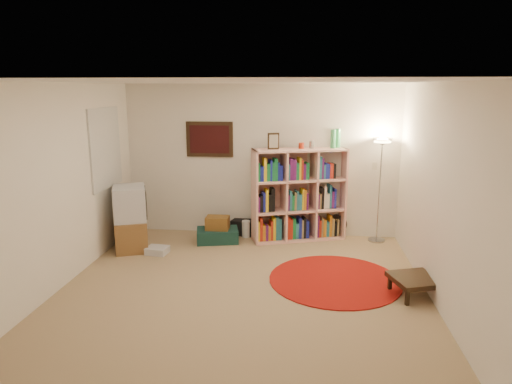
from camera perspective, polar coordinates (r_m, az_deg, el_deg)
room at (r=5.42m, az=-2.25°, el=0.39°), size 4.54×4.54×2.54m
bookshelf at (r=7.40m, az=5.20°, el=-0.51°), size 1.55×0.86×1.79m
floor_lamp at (r=7.39m, az=15.42°, el=4.33°), size 0.34×0.34×1.67m
floor_fan at (r=7.75m, az=10.07°, el=-4.14°), size 0.33×0.20×0.37m
tv_stand at (r=7.25m, az=-15.38°, el=-3.26°), size 0.68×0.80×0.98m
dvd_box at (r=7.05m, az=-12.24°, el=-7.13°), size 0.33×0.29×0.10m
suitcase at (r=7.42m, az=-4.83°, el=-5.41°), size 0.73×0.55×0.21m
wicker_basket at (r=7.36m, az=-4.83°, el=-3.87°), size 0.36×0.26×0.21m
duffel_bag at (r=7.78m, az=-1.58°, el=-4.35°), size 0.42×0.38×0.25m
paper_towel at (r=7.61m, az=-1.26°, el=-4.63°), size 0.17×0.17×0.28m
red_rug at (r=6.10m, az=9.82°, el=-10.74°), size 1.70×1.70×0.02m
side_table at (r=5.84m, az=19.24°, el=-10.37°), size 0.65×0.65×0.24m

